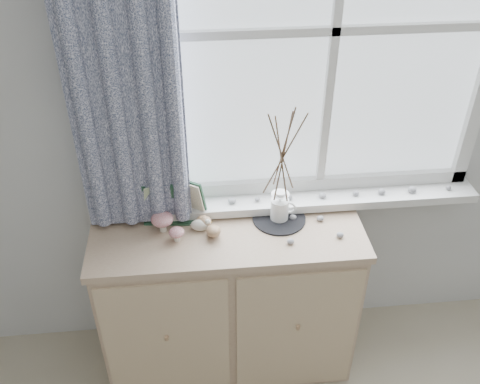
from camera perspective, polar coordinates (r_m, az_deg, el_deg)
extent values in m
cube|color=silver|center=(2.30, 1.76, 8.51)|extent=(4.00, 0.04, 2.60)
cube|color=silver|center=(2.21, 10.02, 16.75)|extent=(1.30, 0.01, 1.40)
cube|color=silver|center=(2.51, 8.63, -0.66)|extent=(1.45, 0.16, 0.04)
cube|color=black|center=(2.03, -12.84, 15.36)|extent=(0.44, 0.06, 1.61)
cube|color=tan|center=(2.64, -1.21, -11.65)|extent=(1.17, 0.43, 0.81)
cube|color=tan|center=(2.35, -1.34, -4.65)|extent=(1.20, 0.45, 0.03)
cube|color=tan|center=(2.50, -7.72, -15.78)|extent=(0.55, 0.01, 0.75)
cube|color=tan|center=(2.53, 6.06, -14.79)|extent=(0.55, 0.01, 0.75)
cylinder|color=silver|center=(2.35, -8.23, -3.51)|extent=(0.03, 0.03, 0.06)
ellipsoid|color=#91040C|center=(2.33, -8.30, -2.89)|extent=(0.10, 0.10, 0.05)
cylinder|color=silver|center=(2.30, -6.74, -4.73)|extent=(0.03, 0.03, 0.04)
ellipsoid|color=#91040C|center=(2.28, -6.78, -4.30)|extent=(0.07, 0.07, 0.04)
ellipsoid|color=tan|center=(2.30, -2.84, -4.16)|extent=(0.06, 0.05, 0.08)
ellipsoid|color=tan|center=(2.35, -3.92, -3.13)|extent=(0.06, 0.05, 0.08)
cylinder|color=black|center=(2.41, 4.18, -2.83)|extent=(0.24, 0.24, 0.01)
cylinder|color=white|center=(2.38, 4.24, -1.82)|extent=(0.11, 0.11, 0.10)
cone|color=white|center=(2.34, 4.31, -0.55)|extent=(0.08, 0.08, 0.04)
cylinder|color=white|center=(2.33, 4.33, -0.20)|extent=(0.05, 0.05, 0.02)
torus|color=white|center=(2.38, 5.31, -1.66)|extent=(0.06, 0.03, 0.06)
ellipsoid|color=#979799|center=(2.28, 5.40, -5.28)|extent=(0.03, 0.03, 0.02)
ellipsoid|color=#979799|center=(2.41, 5.67, -2.72)|extent=(0.03, 0.03, 0.02)
ellipsoid|color=#979799|center=(2.34, 10.63, -4.54)|extent=(0.03, 0.03, 0.02)
ellipsoid|color=#979799|center=(2.42, 2.71, -2.31)|extent=(0.03, 0.03, 0.02)
ellipsoid|color=#979799|center=(2.42, 8.55, -2.81)|extent=(0.03, 0.03, 0.02)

